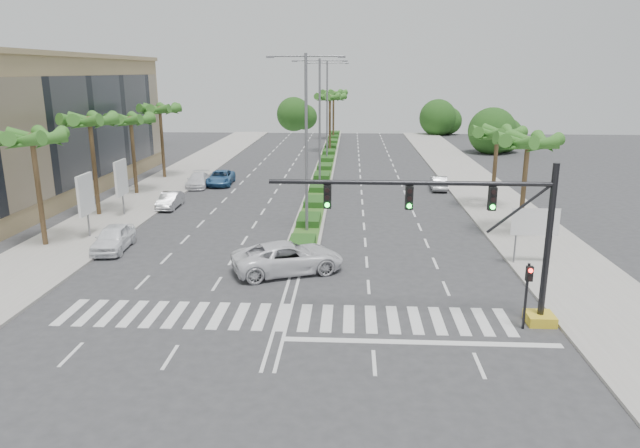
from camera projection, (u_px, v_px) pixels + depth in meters
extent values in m
plane|color=#333335|center=(283.00, 317.00, 26.03)|extent=(160.00, 160.00, 0.00)
cube|color=gray|center=(507.00, 214.00, 44.49)|extent=(6.00, 120.00, 0.15)
cube|color=gray|center=(126.00, 209.00, 46.10)|extent=(6.00, 120.00, 0.15)
cube|color=gray|center=(327.00, 163.00, 69.40)|extent=(2.20, 75.00, 0.20)
cube|color=#375A1E|center=(327.00, 162.00, 69.36)|extent=(1.80, 75.00, 0.04)
cube|color=tan|center=(27.00, 127.00, 50.93)|extent=(12.00, 36.00, 12.00)
cube|color=gold|center=(540.00, 318.00, 25.36)|extent=(1.20, 1.20, 0.45)
cylinder|color=black|center=(548.00, 244.00, 24.46)|extent=(0.28, 0.28, 7.00)
cylinder|color=black|center=(410.00, 183.00, 24.10)|extent=(12.00, 0.20, 0.20)
cylinder|color=black|center=(518.00, 210.00, 24.14)|extent=(2.53, 0.12, 2.15)
cube|color=black|center=(493.00, 199.00, 24.08)|extent=(0.32, 0.24, 1.00)
cylinder|color=#19E533|center=(493.00, 207.00, 24.03)|extent=(0.20, 0.06, 0.20)
cube|color=black|center=(409.00, 198.00, 24.27)|extent=(0.32, 0.24, 1.00)
cylinder|color=#19E533|center=(409.00, 206.00, 24.22)|extent=(0.20, 0.06, 0.20)
cube|color=black|center=(327.00, 197.00, 24.46)|extent=(0.32, 0.24, 1.00)
cylinder|color=#19E533|center=(327.00, 205.00, 24.41)|extent=(0.20, 0.06, 0.20)
cylinder|color=black|center=(526.00, 297.00, 24.50)|extent=(0.12, 0.12, 3.00)
cube|color=black|center=(529.00, 274.00, 24.07)|extent=(0.28, 0.22, 0.65)
cylinder|color=red|center=(531.00, 271.00, 23.90)|extent=(0.18, 0.05, 0.18)
cylinder|color=slate|center=(515.00, 242.00, 32.72)|extent=(0.10, 0.10, 2.80)
cylinder|color=slate|center=(551.00, 242.00, 32.61)|extent=(0.10, 0.10, 2.80)
cube|color=#0C6638|center=(535.00, 222.00, 32.35)|extent=(2.60, 0.08, 1.50)
cube|color=white|center=(535.00, 222.00, 32.30)|extent=(2.70, 0.02, 1.60)
cylinder|color=slate|center=(88.00, 218.00, 38.01)|extent=(0.12, 0.12, 2.80)
cube|color=white|center=(85.00, 194.00, 37.59)|extent=(0.18, 2.10, 2.70)
cube|color=#D8594C|center=(85.00, 194.00, 37.59)|extent=(0.12, 2.00, 2.60)
cylinder|color=slate|center=(123.00, 199.00, 43.80)|extent=(0.12, 0.12, 2.80)
cube|color=white|center=(121.00, 178.00, 43.38)|extent=(0.18, 2.10, 2.70)
cube|color=#D8594C|center=(121.00, 178.00, 43.38)|extent=(0.12, 2.00, 2.60)
cylinder|color=brown|center=(39.00, 193.00, 35.64)|extent=(0.32, 0.32, 7.00)
sphere|color=brown|center=(32.00, 138.00, 34.76)|extent=(0.70, 0.70, 0.70)
cone|color=#266921|center=(50.00, 140.00, 34.73)|extent=(0.90, 3.62, 1.50)
cone|color=#266921|center=(50.00, 139.00, 35.58)|extent=(3.39, 2.96, 1.50)
cone|color=#266921|center=(38.00, 138.00, 35.83)|extent=(3.73, 1.68, 1.50)
cone|color=#266921|center=(21.00, 139.00, 35.30)|extent=(2.38, 3.65, 1.50)
cone|color=#266921|center=(12.00, 141.00, 34.38)|extent=(2.38, 3.65, 1.50)
cone|color=#266921|center=(18.00, 142.00, 33.76)|extent=(3.73, 1.68, 1.50)
cone|color=#266921|center=(35.00, 142.00, 33.92)|extent=(3.39, 2.96, 1.50)
cylinder|color=brown|center=(94.00, 169.00, 43.30)|extent=(0.32, 0.32, 7.40)
sphere|color=brown|center=(90.00, 121.00, 42.37)|extent=(0.70, 0.70, 0.70)
cone|color=#266921|center=(104.00, 122.00, 42.34)|extent=(0.90, 3.62, 1.50)
cone|color=#266921|center=(104.00, 121.00, 43.19)|extent=(3.39, 2.96, 1.50)
cone|color=#266921|center=(93.00, 121.00, 43.44)|extent=(3.73, 1.68, 1.50)
cone|color=#266921|center=(80.00, 122.00, 42.91)|extent=(2.38, 3.65, 1.50)
cone|color=#266921|center=(74.00, 123.00, 41.99)|extent=(2.38, 3.65, 1.50)
cone|color=#266921|center=(80.00, 123.00, 41.37)|extent=(3.73, 1.68, 1.50)
cone|color=#266921|center=(94.00, 123.00, 41.53)|extent=(3.39, 2.96, 1.50)
cylinder|color=brown|center=(134.00, 157.00, 51.10)|extent=(0.32, 0.32, 6.80)
sphere|color=brown|center=(131.00, 120.00, 50.24)|extent=(0.70, 0.70, 0.70)
cone|color=#266921|center=(143.00, 121.00, 50.21)|extent=(0.90, 3.62, 1.50)
cone|color=#266921|center=(142.00, 120.00, 51.06)|extent=(3.39, 2.96, 1.50)
cone|color=#266921|center=(133.00, 120.00, 51.31)|extent=(3.73, 1.68, 1.50)
cone|color=#266921|center=(122.00, 121.00, 50.78)|extent=(2.38, 3.65, 1.50)
cone|color=#266921|center=(118.00, 122.00, 49.86)|extent=(2.38, 3.65, 1.50)
cone|color=#266921|center=(123.00, 122.00, 49.24)|extent=(3.73, 1.68, 1.50)
cone|color=#266921|center=(135.00, 122.00, 49.40)|extent=(3.39, 2.96, 1.50)
cylinder|color=brown|center=(162.00, 144.00, 58.76)|extent=(0.32, 0.32, 7.20)
sphere|color=brown|center=(160.00, 110.00, 57.85)|extent=(0.70, 0.70, 0.70)
cone|color=#266921|center=(171.00, 111.00, 57.82)|extent=(0.90, 3.62, 1.50)
cone|color=#266921|center=(169.00, 110.00, 58.67)|extent=(3.39, 2.96, 1.50)
cone|color=#266921|center=(161.00, 110.00, 58.92)|extent=(3.73, 1.68, 1.50)
cone|color=#266921|center=(152.00, 110.00, 58.39)|extent=(2.38, 3.65, 1.50)
cone|color=#266921|center=(149.00, 111.00, 57.47)|extent=(2.38, 3.65, 1.50)
cone|color=#266921|center=(154.00, 111.00, 56.85)|extent=(3.73, 1.68, 1.50)
cone|color=#266921|center=(164.00, 111.00, 57.01)|extent=(3.39, 2.96, 1.50)
cylinder|color=brown|center=(524.00, 190.00, 37.91)|extent=(0.32, 0.32, 6.50)
sphere|color=brown|center=(528.00, 142.00, 37.10)|extent=(0.70, 0.70, 0.70)
cone|color=#266921|center=(545.00, 144.00, 37.06)|extent=(0.90, 3.62, 1.50)
cone|color=#266921|center=(535.00, 142.00, 37.92)|extent=(3.39, 2.96, 1.50)
cone|color=#266921|center=(519.00, 142.00, 38.17)|extent=(3.73, 1.68, 1.50)
cone|color=#266921|center=(511.00, 143.00, 37.64)|extent=(2.38, 3.65, 1.50)
cone|color=#266921|center=(514.00, 144.00, 36.72)|extent=(2.38, 3.65, 1.50)
cone|color=#266921|center=(529.00, 146.00, 36.10)|extent=(3.73, 1.68, 1.50)
cone|color=#266921|center=(543.00, 145.00, 36.26)|extent=(3.39, 2.96, 1.50)
cylinder|color=brown|center=(494.00, 171.00, 45.67)|extent=(0.32, 0.32, 6.20)
sphere|color=brown|center=(498.00, 134.00, 44.89)|extent=(0.70, 0.70, 0.70)
cone|color=#266921|center=(512.00, 135.00, 44.86)|extent=(0.90, 3.62, 1.50)
cone|color=#266921|center=(503.00, 134.00, 45.71)|extent=(3.39, 2.96, 1.50)
cone|color=#266921|center=(491.00, 134.00, 45.96)|extent=(3.73, 1.68, 1.50)
cone|color=#266921|center=(483.00, 134.00, 45.43)|extent=(2.38, 3.65, 1.50)
cone|color=#266921|center=(486.00, 136.00, 44.51)|extent=(2.38, 3.65, 1.50)
cone|color=#266921|center=(498.00, 136.00, 43.89)|extent=(3.73, 1.68, 1.50)
cone|color=#266921|center=(509.00, 136.00, 44.05)|extent=(3.39, 2.96, 1.50)
cylinder|color=brown|center=(330.00, 125.00, 78.09)|extent=(0.32, 0.32, 7.50)
sphere|color=brown|center=(330.00, 98.00, 77.14)|extent=(0.70, 0.70, 0.70)
cone|color=#266921|center=(338.00, 98.00, 77.11)|extent=(0.90, 3.62, 1.50)
cone|color=#266921|center=(335.00, 98.00, 77.96)|extent=(3.39, 2.96, 1.50)
cone|color=#266921|center=(328.00, 98.00, 78.22)|extent=(3.73, 1.68, 1.50)
cone|color=#266921|center=(323.00, 98.00, 77.68)|extent=(2.38, 3.65, 1.50)
cone|color=#266921|center=(322.00, 98.00, 76.76)|extent=(2.38, 3.65, 1.50)
cone|color=#266921|center=(328.00, 99.00, 76.15)|extent=(3.73, 1.68, 1.50)
cone|color=#266921|center=(335.00, 99.00, 76.30)|extent=(3.39, 2.96, 1.50)
cylinder|color=brown|center=(333.00, 116.00, 92.55)|extent=(0.32, 0.32, 7.50)
sphere|color=brown|center=(334.00, 93.00, 91.61)|extent=(0.70, 0.70, 0.70)
cone|color=#266921|center=(340.00, 94.00, 91.57)|extent=(0.90, 3.62, 1.50)
cone|color=#266921|center=(338.00, 94.00, 92.42)|extent=(3.39, 2.96, 1.50)
cone|color=#266921|center=(332.00, 94.00, 92.68)|extent=(3.73, 1.68, 1.50)
cone|color=#266921|center=(327.00, 94.00, 92.14)|extent=(2.38, 3.65, 1.50)
cone|color=#266921|center=(327.00, 94.00, 91.22)|extent=(2.38, 3.65, 1.50)
cone|color=#266921|center=(332.00, 94.00, 90.61)|extent=(3.73, 1.68, 1.50)
cone|color=#266921|center=(338.00, 94.00, 90.77)|extent=(3.39, 2.96, 1.50)
cylinder|color=slate|center=(306.00, 147.00, 37.97)|extent=(0.20, 0.20, 12.00)
cylinder|color=slate|center=(287.00, 56.00, 36.53)|extent=(2.40, 0.10, 0.10)
cylinder|color=slate|center=(324.00, 56.00, 36.40)|extent=(2.40, 0.10, 0.10)
cube|color=slate|center=(270.00, 57.00, 36.60)|extent=(0.50, 0.25, 0.12)
cube|color=slate|center=(342.00, 57.00, 36.36)|extent=(0.50, 0.25, 0.12)
cylinder|color=slate|center=(320.00, 125.00, 53.40)|extent=(0.20, 0.20, 12.00)
cylinder|color=slate|center=(307.00, 61.00, 51.96)|extent=(2.40, 0.10, 0.10)
cylinder|color=slate|center=(333.00, 61.00, 51.83)|extent=(2.40, 0.10, 0.10)
cube|color=slate|center=(295.00, 61.00, 52.03)|extent=(0.50, 0.25, 0.12)
cube|color=slate|center=(345.00, 61.00, 51.78)|extent=(0.50, 0.25, 0.12)
cylinder|color=slate|center=(327.00, 113.00, 68.83)|extent=(0.20, 0.20, 12.00)
cylinder|color=slate|center=(317.00, 63.00, 67.39)|extent=(2.40, 0.10, 0.10)
cylinder|color=slate|center=(337.00, 63.00, 67.26)|extent=(2.40, 0.10, 0.10)
cube|color=slate|center=(308.00, 63.00, 67.46)|extent=(0.50, 0.25, 0.12)
cube|color=slate|center=(347.00, 63.00, 67.21)|extent=(0.50, 0.25, 0.12)
imported|color=white|center=(113.00, 238.00, 35.61)|extent=(2.22, 4.72, 1.56)
imported|color=#B2B1B6|center=(170.00, 200.00, 46.63)|extent=(1.37, 3.91, 1.29)
imported|color=#32659B|center=(221.00, 178.00, 56.20)|extent=(2.59, 5.13, 1.39)
imported|color=white|center=(198.00, 180.00, 55.10)|extent=(2.31, 4.78, 1.34)
imported|color=white|center=(288.00, 258.00, 31.64)|extent=(6.80, 4.94, 1.72)
imported|color=#A0A1A5|center=(439.00, 183.00, 53.87)|extent=(1.64, 4.13, 1.34)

